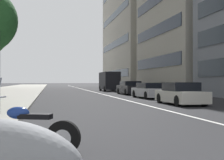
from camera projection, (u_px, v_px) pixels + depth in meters
lane_centre_stripe at (94, 92)px, 38.57m from camera, size 110.00×0.16×0.01m
motorcycle_second_in_row at (25, 131)px, 5.87m from camera, size 0.91×2.06×1.49m
car_mid_block_traffic at (181, 94)px, 18.19m from camera, size 4.15×1.85×1.33m
car_approaching_light at (150, 91)px, 24.80m from camera, size 4.43×1.98×1.27m
car_far_down_avenue at (130, 88)px, 31.65m from camera, size 4.64×1.98×1.40m
delivery_van_ahead at (109, 81)px, 43.35m from camera, size 5.55×2.21×2.68m
office_tower_near_left at (151, 5)px, 69.22m from camera, size 28.54×17.47×37.63m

